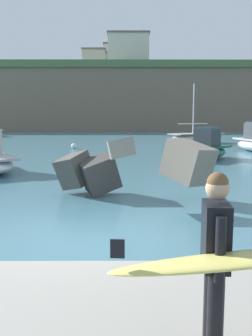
{
  "coord_description": "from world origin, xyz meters",
  "views": [
    {
      "loc": [
        0.73,
        -7.37,
        2.49
      ],
      "look_at": [
        0.77,
        0.5,
        1.4
      ],
      "focal_mm": 39.52,
      "sensor_mm": 36.0,
      "label": 1
    }
  ],
  "objects": [
    {
      "name": "surfer_with_board",
      "position": [
        1.57,
        -4.3,
        1.28
      ],
      "size": [
        2.11,
        1.24,
        1.78
      ],
      "color": "black",
      "rests_on": "walkway_path"
    },
    {
      "name": "station_building_central",
      "position": [
        -1.34,
        78.02,
        15.15
      ],
      "size": [
        4.79,
        6.02,
        6.64
      ],
      "color": "silver",
      "rests_on": "headland_bluff"
    },
    {
      "name": "ground_plane",
      "position": [
        0.0,
        0.0,
        0.0
      ],
      "size": [
        400.0,
        400.0,
        0.0
      ],
      "primitive_type": "plane",
      "color": "#42707F"
    },
    {
      "name": "boat_far_left",
      "position": [
        5.48,
        14.21,
        0.59
      ],
      "size": [
        4.15,
        4.45,
        1.9
      ],
      "color": "#1E6656",
      "rests_on": "ground"
    },
    {
      "name": "station_building_west",
      "position": [
        -5.45,
        73.92,
        14.16
      ],
      "size": [
        4.98,
        7.24,
        4.65
      ],
      "color": "#B2ADA3",
      "rests_on": "headland_bluff"
    },
    {
      "name": "boat_near_centre",
      "position": [
        7.53,
        27.21,
        0.53
      ],
      "size": [
        6.07,
        4.74,
        5.5
      ],
      "color": "beige",
      "rests_on": "ground"
    },
    {
      "name": "station_building_east",
      "position": [
        1.58,
        63.34,
        14.7
      ],
      "size": [
        7.68,
        6.21,
        5.74
      ],
      "color": "beige",
      "rests_on": "headland_bluff"
    },
    {
      "name": "mooring_buoy_middle",
      "position": [
        1.03,
        29.23,
        0.22
      ],
      "size": [
        0.44,
        0.44,
        0.44
      ],
      "color": "#E54C1E",
      "rests_on": "ground"
    },
    {
      "name": "mooring_buoy_inner",
      "position": [
        -3.19,
        21.52,
        0.22
      ],
      "size": [
        0.44,
        0.44,
        0.44
      ],
      "color": "silver",
      "rests_on": "ground"
    },
    {
      "name": "headland_bluff",
      "position": [
        18.11,
        71.37,
        5.93
      ],
      "size": [
        103.76,
        32.69,
        11.82
      ],
      "color": "#756651",
      "rests_on": "ground"
    }
  ]
}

